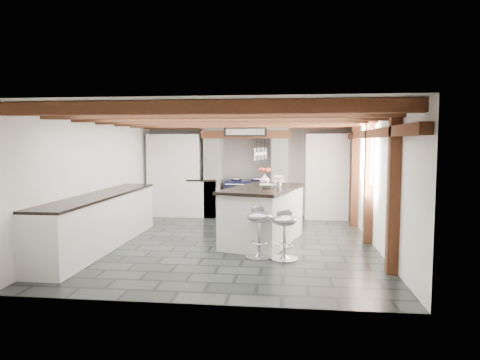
# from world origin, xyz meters

# --- Properties ---
(ground) EXTENTS (6.00, 6.00, 0.00)m
(ground) POSITION_xyz_m (0.00, 0.00, 0.00)
(ground) COLOR black
(ground) RESTS_ON ground
(room_shell) EXTENTS (6.00, 6.03, 6.00)m
(room_shell) POSITION_xyz_m (-0.61, 1.42, 1.07)
(room_shell) COLOR white
(room_shell) RESTS_ON ground
(range_cooker) EXTENTS (1.00, 0.63, 0.99)m
(range_cooker) POSITION_xyz_m (0.00, 2.68, 0.47)
(range_cooker) COLOR black
(range_cooker) RESTS_ON ground
(kitchen_island) EXTENTS (1.56, 2.23, 1.33)m
(kitchen_island) POSITION_xyz_m (0.56, 0.11, 0.51)
(kitchen_island) COLOR white
(kitchen_island) RESTS_ON ground
(bar_stool_near) EXTENTS (0.51, 0.51, 0.79)m
(bar_stool_near) POSITION_xyz_m (0.95, -1.06, 0.49)
(bar_stool_near) COLOR silver
(bar_stool_near) RESTS_ON ground
(bar_stool_far) EXTENTS (0.52, 0.52, 0.83)m
(bar_stool_far) POSITION_xyz_m (0.55, -0.98, 0.52)
(bar_stool_far) COLOR silver
(bar_stool_far) RESTS_ON ground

